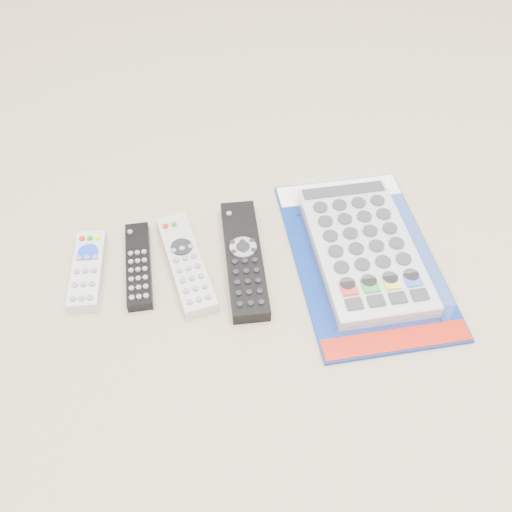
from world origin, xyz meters
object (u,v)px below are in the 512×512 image
object	(u,v)px
remote_silver_dvd	(186,263)
jumbo_remote_packaged	(364,247)
remote_small_grey	(88,270)
remote_large_black	(244,258)
remote_slim_black	(139,265)

from	to	relation	value
remote_silver_dvd	jumbo_remote_packaged	distance (m)	0.28
remote_small_grey	remote_large_black	size ratio (longest dim) A/B	0.65
remote_slim_black	jumbo_remote_packaged	size ratio (longest dim) A/B	0.45
remote_large_black	jumbo_remote_packaged	world-z (taller)	jumbo_remote_packaged
remote_slim_black	remote_large_black	distance (m)	0.16
remote_small_grey	jumbo_remote_packaged	xyz separation A→B (m)	(0.42, -0.08, 0.01)
remote_silver_dvd	jumbo_remote_packaged	bearing A→B (deg)	-13.58
remote_small_grey	jumbo_remote_packaged	bearing A→B (deg)	0.20
remote_small_grey	jumbo_remote_packaged	world-z (taller)	jumbo_remote_packaged
remote_large_black	jumbo_remote_packaged	distance (m)	0.19
remote_small_grey	remote_slim_black	bearing A→B (deg)	3.15
remote_large_black	jumbo_remote_packaged	bearing A→B (deg)	-1.75
remote_slim_black	remote_silver_dvd	bearing A→B (deg)	-6.62
remote_slim_black	remote_large_black	size ratio (longest dim) A/B	0.72
remote_slim_black	remote_large_black	world-z (taller)	remote_large_black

